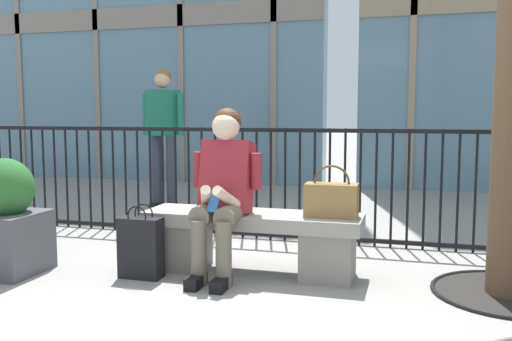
# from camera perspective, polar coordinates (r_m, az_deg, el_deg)

# --- Properties ---
(ground_plane) EXTENTS (60.00, 60.00, 0.00)m
(ground_plane) POSITION_cam_1_polar(r_m,az_deg,el_deg) (4.15, -0.39, -10.49)
(ground_plane) COLOR gray
(stone_bench) EXTENTS (1.60, 0.44, 0.45)m
(stone_bench) POSITION_cam_1_polar(r_m,az_deg,el_deg) (4.08, -0.39, -6.84)
(stone_bench) COLOR gray
(stone_bench) RESTS_ON ground
(seated_person_with_phone) EXTENTS (0.52, 0.66, 1.21)m
(seated_person_with_phone) POSITION_cam_1_polar(r_m,az_deg,el_deg) (3.95, -3.42, -1.70)
(seated_person_with_phone) COLOR #6B6051
(seated_person_with_phone) RESTS_ON ground
(handbag_on_bench) EXTENTS (0.37, 0.17, 0.37)m
(handbag_on_bench) POSITION_cam_1_polar(r_m,az_deg,el_deg) (3.89, 7.79, -2.96)
(handbag_on_bench) COLOR olive
(handbag_on_bench) RESTS_ON stone_bench
(shopping_bag) EXTENTS (0.31, 0.15, 0.53)m
(shopping_bag) POSITION_cam_1_polar(r_m,az_deg,el_deg) (4.06, -11.80, -7.75)
(shopping_bag) COLOR black
(shopping_bag) RESTS_ON ground
(bystander_at_railing) EXTENTS (0.55, 0.43, 1.71)m
(bystander_at_railing) POSITION_cam_1_polar(r_m,az_deg,el_deg) (6.94, -9.54, 4.43)
(bystander_at_railing) COLOR #383D4C
(bystander_at_railing) RESTS_ON ground
(plaza_railing) EXTENTS (8.44, 0.04, 1.04)m
(plaza_railing) POSITION_cam_1_polar(r_m,az_deg,el_deg) (5.06, 3.02, -1.42)
(plaza_railing) COLOR black
(plaza_railing) RESTS_ON ground
(planter) EXTENTS (0.49, 0.49, 0.85)m
(planter) POSITION_cam_1_polar(r_m,az_deg,el_deg) (4.45, -24.40, -4.71)
(planter) COLOR #4C4C51
(planter) RESTS_ON ground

